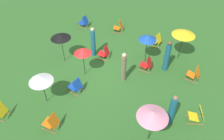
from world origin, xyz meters
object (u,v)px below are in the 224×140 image
at_px(deckchair_6, 104,53).
at_px(umbrella_3, 184,33).
at_px(person_2, 124,67).
at_px(person_1, 93,42).
at_px(deckchair_7, 147,65).
at_px(deckchair_9, 119,27).
at_px(umbrella_0, 41,79).
at_px(deckchair_10, 0,112).
at_px(deckchair_2, 194,74).
at_px(deckchair_0, 51,122).
at_px(deckchair_5, 156,40).
at_px(umbrella_1, 83,51).
at_px(deckchair_1, 76,86).
at_px(person_3, 167,56).
at_px(umbrella_2, 148,38).
at_px(umbrella_5, 60,36).
at_px(person_0, 172,110).
at_px(umbrella_4, 153,114).
at_px(deckchair_8, 197,115).
at_px(deckchair_11, 84,22).

xyz_separation_m(deckchair_6, umbrella_3, (-1.54, 4.13, 1.41)).
bearing_deg(person_2, person_1, -23.94).
xyz_separation_m(deckchair_7, deckchair_9, (-3.28, -2.81, 0.00)).
bearing_deg(umbrella_0, person_2, 133.14).
relative_size(deckchair_10, person_2, 0.48).
relative_size(deckchair_2, umbrella_3, 0.43).
height_order(deckchair_0, deckchair_5, same).
xyz_separation_m(deckchair_0, umbrella_1, (-3.62, -0.21, 1.22)).
bearing_deg(deckchair_1, deckchair_10, -30.34).
xyz_separation_m(deckchair_2, person_3, (-0.29, -1.58, 0.55)).
bearing_deg(umbrella_2, deckchair_1, -36.03).
distance_m(deckchair_0, umbrella_2, 6.59).
xyz_separation_m(deckchair_5, umbrella_5, (3.52, -4.70, 1.34)).
bearing_deg(deckchair_2, umbrella_5, -70.34).
distance_m(deckchair_6, umbrella_0, 4.50).
distance_m(umbrella_2, person_0, 4.40).
height_order(deckchair_2, deckchair_9, same).
relative_size(deckchair_6, person_3, 0.44).
height_order(deckchair_7, umbrella_5, umbrella_5).
bearing_deg(umbrella_5, person_1, 128.96).
height_order(deckchair_6, umbrella_4, umbrella_4).
xyz_separation_m(deckchair_9, umbrella_2, (2.56, 2.56, 1.28)).
bearing_deg(deckchair_5, umbrella_1, -22.03).
height_order(umbrella_1, person_1, person_1).
xyz_separation_m(deckchair_8, umbrella_0, (1.40, -6.87, 1.12)).
bearing_deg(deckchair_0, umbrella_5, -155.57).
bearing_deg(person_1, person_2, 167.62).
distance_m(deckchair_7, person_3, 1.19).
relative_size(deckchair_0, person_0, 0.50).
xyz_separation_m(deckchair_1, person_0, (0.15, 4.73, 0.42)).
relative_size(deckchair_6, deckchair_9, 1.00).
distance_m(deckchair_6, deckchair_7, 2.61).
bearing_deg(umbrella_1, umbrella_0, -19.86).
distance_m(umbrella_3, umbrella_4, 5.95).
distance_m(deckchair_11, umbrella_4, 9.85).
xyz_separation_m(deckchair_7, person_3, (-0.42, 0.97, 0.55)).
distance_m(deckchair_5, deckchair_9, 2.88).
distance_m(deckchair_1, deckchair_8, 5.84).
relative_size(deckchair_0, deckchair_7, 1.00).
height_order(deckchair_5, deckchair_7, same).
relative_size(deckchair_1, umbrella_2, 0.47).
distance_m(deckchair_2, person_2, 3.79).
distance_m(deckchair_9, umbrella_1, 5.01).
relative_size(umbrella_0, umbrella_3, 0.85).
xyz_separation_m(umbrella_0, umbrella_5, (-3.07, -0.78, 0.23)).
bearing_deg(deckchair_6, deckchair_7, 82.32).
relative_size(umbrella_3, umbrella_4, 1.08).
distance_m(umbrella_4, umbrella_5, 6.76).
bearing_deg(umbrella_0, deckchair_10, -42.09).
bearing_deg(umbrella_4, umbrella_2, -163.92).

